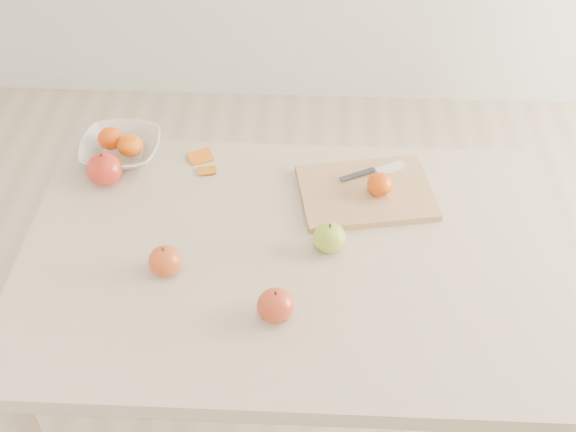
{
  "coord_description": "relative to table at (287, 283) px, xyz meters",
  "views": [
    {
      "loc": [
        0.05,
        -1.11,
        1.92
      ],
      "look_at": [
        0.0,
        0.05,
        0.82
      ],
      "focal_mm": 45.0,
      "sensor_mm": 36.0,
      "label": 1
    }
  ],
  "objects": [
    {
      "name": "paring_knife",
      "position": [
        0.23,
        0.28,
        0.12
      ],
      "size": [
        0.16,
        0.08,
        0.01
      ],
      "color": "white",
      "rests_on": "cutting_board"
    },
    {
      "name": "table",
      "position": [
        0.0,
        0.0,
        0.0
      ],
      "size": [
        1.2,
        0.8,
        0.75
      ],
      "color": "beige",
      "rests_on": "ground"
    },
    {
      "name": "orange_peel_b",
      "position": [
        -0.22,
        0.28,
        0.1
      ],
      "size": [
        0.05,
        0.04,
        0.01
      ],
      "primitive_type": "cube",
      "rotation": [
        -0.14,
        0.0,
        0.17
      ],
      "color": "#C36A0D",
      "rests_on": "table"
    },
    {
      "name": "apple_green",
      "position": [
        0.09,
        0.02,
        0.13
      ],
      "size": [
        0.07,
        0.07,
        0.07
      ],
      "primitive_type": "ellipsoid",
      "color": "#71A117",
      "rests_on": "table"
    },
    {
      "name": "apple_red_a",
      "position": [
        -0.46,
        0.23,
        0.14
      ],
      "size": [
        0.09,
        0.09,
        0.08
      ],
      "primitive_type": "ellipsoid",
      "color": "maroon",
      "rests_on": "table"
    },
    {
      "name": "cutting_board",
      "position": [
        0.18,
        0.21,
        0.11
      ],
      "size": [
        0.35,
        0.28,
        0.02
      ],
      "primitive_type": "cube",
      "rotation": [
        0.0,
        0.0,
        0.18
      ],
      "color": "tan",
      "rests_on": "table"
    },
    {
      "name": "apple_red_b",
      "position": [
        -0.26,
        -0.06,
        0.13
      ],
      "size": [
        0.07,
        0.07,
        0.06
      ],
      "primitive_type": "ellipsoid",
      "color": "#A0160C",
      "rests_on": "table"
    },
    {
      "name": "board_tangerine",
      "position": [
        0.21,
        0.2,
        0.14
      ],
      "size": [
        0.06,
        0.06,
        0.05
      ],
      "primitive_type": "ellipsoid",
      "color": "red",
      "rests_on": "cutting_board"
    },
    {
      "name": "bowl_tangerine_near",
      "position": [
        -0.47,
        0.34,
        0.15
      ],
      "size": [
        0.06,
        0.06,
        0.06
      ],
      "primitive_type": "ellipsoid",
      "color": "#D24507",
      "rests_on": "fruit_bowl"
    },
    {
      "name": "bowl_tangerine_far",
      "position": [
        -0.41,
        0.31,
        0.15
      ],
      "size": [
        0.06,
        0.06,
        0.06
      ],
      "primitive_type": "ellipsoid",
      "color": "#CC5507",
      "rests_on": "fruit_bowl"
    },
    {
      "name": "apple_red_e",
      "position": [
        -0.01,
        -0.18,
        0.13
      ],
      "size": [
        0.08,
        0.08,
        0.07
      ],
      "primitive_type": "ellipsoid",
      "color": "maroon",
      "rests_on": "table"
    },
    {
      "name": "orange_peel_a",
      "position": [
        -0.24,
        0.33,
        0.1
      ],
      "size": [
        0.07,
        0.07,
        0.01
      ],
      "primitive_type": "cube",
      "rotation": [
        0.21,
        0.0,
        0.45
      ],
      "color": "#D5620F",
      "rests_on": "table"
    },
    {
      "name": "fruit_bowl",
      "position": [
        -0.44,
        0.33,
        0.12
      ],
      "size": [
        0.2,
        0.2,
        0.05
      ],
      "primitive_type": "imported",
      "color": "silver",
      "rests_on": "table"
    },
    {
      "name": "ground",
      "position": [
        0.0,
        0.0,
        -0.65
      ],
      "size": [
        3.5,
        3.5,
        0.0
      ],
      "primitive_type": "plane",
      "color": "#C6B293",
      "rests_on": "ground"
    }
  ]
}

